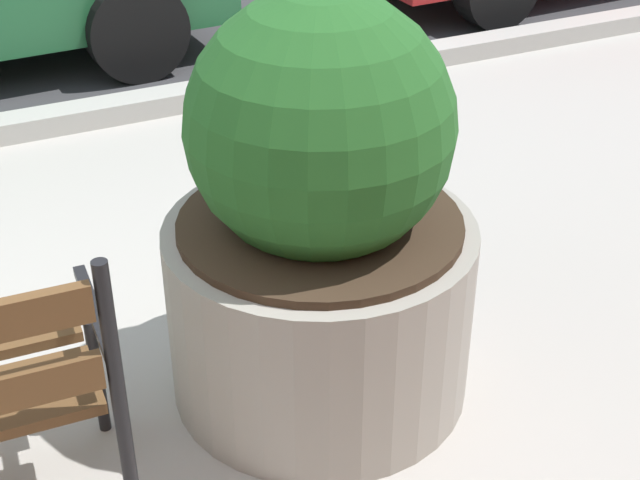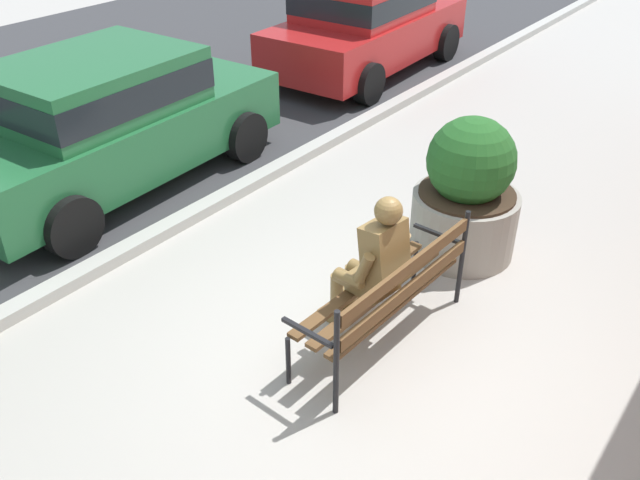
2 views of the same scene
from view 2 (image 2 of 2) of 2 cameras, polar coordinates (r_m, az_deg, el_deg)
name	(u,v)px [view 2 (image 2 of 2)]	position (r m, az deg, el deg)	size (l,w,h in m)	color
ground_plane	(379,363)	(5.58, 5.06, -10.37)	(80.00, 80.00, 0.00)	#ADA8A0
curb_stone	(144,241)	(7.16, -14.70, -0.07)	(60.00, 0.20, 0.12)	#B2AFA8
park_bench	(390,291)	(5.43, 5.93, -4.30)	(1.82, 0.61, 0.95)	brown
bronze_statue_seated	(371,267)	(5.47, 4.35, -2.29)	(0.70, 0.78, 1.37)	olive
concrete_planter	(467,195)	(6.71, 12.33, 3.75)	(1.05, 1.05, 1.43)	gray
parked_car_green	(107,118)	(8.19, -17.59, 9.85)	(4.17, 2.07, 1.56)	#236638
parked_car_red	(366,22)	(11.83, 3.95, 17.92)	(4.17, 2.07, 1.56)	#B21E1E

